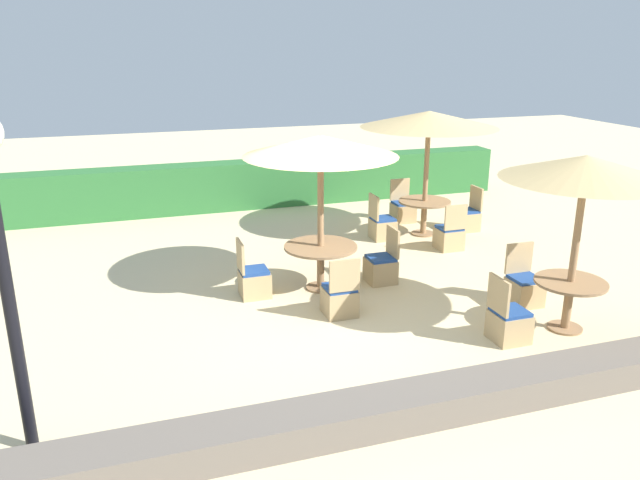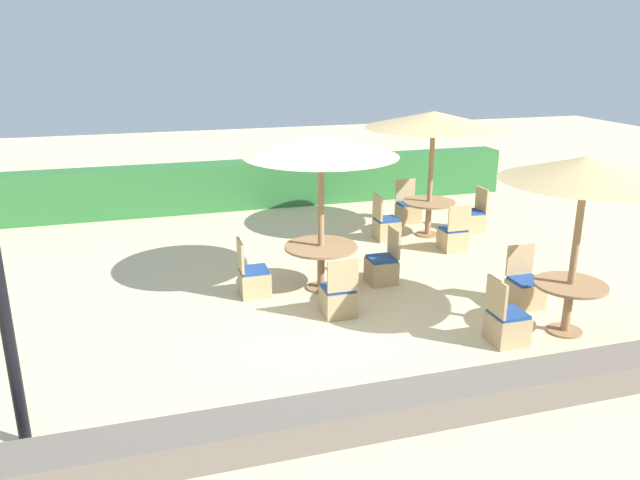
# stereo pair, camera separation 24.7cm
# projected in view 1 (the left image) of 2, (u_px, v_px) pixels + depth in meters

# --- Properties ---
(ground_plane) EXTENTS (40.00, 40.00, 0.00)m
(ground_plane) POSITION_uv_depth(u_px,v_px,m) (332.00, 308.00, 9.47)
(ground_plane) COLOR beige
(hedge_row) EXTENTS (13.00, 0.70, 1.11)m
(hedge_row) POSITION_uv_depth(u_px,v_px,m) (247.00, 184.00, 15.00)
(hedge_row) COLOR #2D6B33
(hedge_row) RESTS_ON ground_plane
(stone_border) EXTENTS (10.00, 0.56, 0.35)m
(stone_border) POSITION_uv_depth(u_px,v_px,m) (425.00, 403.00, 6.68)
(stone_border) COLOR #6B6056
(stone_border) RESTS_ON ground_plane
(parasol_back_right) EXTENTS (2.74, 2.74, 2.55)m
(parasol_back_right) POSITION_uv_depth(u_px,v_px,m) (429.00, 120.00, 12.32)
(parasol_back_right) COLOR #93704C
(parasol_back_right) RESTS_ON ground_plane
(round_table_back_right) EXTENTS (1.07, 1.07, 0.72)m
(round_table_back_right) POSITION_uv_depth(u_px,v_px,m) (424.00, 208.00, 12.87)
(round_table_back_right) COLOR #93704C
(round_table_back_right) RESTS_ON ground_plane
(patio_chair_back_right_west) EXTENTS (0.46, 0.46, 0.93)m
(patio_chair_back_right_west) POSITION_uv_depth(u_px,v_px,m) (382.00, 226.00, 12.67)
(patio_chair_back_right_west) COLOR tan
(patio_chair_back_right_west) RESTS_ON ground_plane
(patio_chair_back_right_east) EXTENTS (0.46, 0.46, 0.93)m
(patio_chair_back_right_east) POSITION_uv_depth(u_px,v_px,m) (467.00, 218.00, 13.25)
(patio_chair_back_right_east) COLOR tan
(patio_chair_back_right_east) RESTS_ON ground_plane
(patio_chair_back_right_south) EXTENTS (0.46, 0.46, 0.93)m
(patio_chair_back_right_south) POSITION_uv_depth(u_px,v_px,m) (449.00, 236.00, 12.05)
(patio_chair_back_right_south) COLOR tan
(patio_chair_back_right_south) RESTS_ON ground_plane
(patio_chair_back_right_north) EXTENTS (0.46, 0.46, 0.93)m
(patio_chair_back_right_north) POSITION_uv_depth(u_px,v_px,m) (403.00, 210.00, 13.89)
(patio_chair_back_right_north) COLOR tan
(patio_chair_back_right_north) RESTS_ON ground_plane
(parasol_front_right) EXTENTS (2.21, 2.21, 2.47)m
(parasol_front_right) POSITION_uv_depth(u_px,v_px,m) (586.00, 169.00, 8.09)
(parasol_front_right) COLOR #93704C
(parasol_front_right) RESTS_ON ground_plane
(round_table_front_right) EXTENTS (0.98, 0.98, 0.72)m
(round_table_front_right) POSITION_uv_depth(u_px,v_px,m) (569.00, 292.00, 8.62)
(round_table_front_right) COLOR #93704C
(round_table_front_right) RESTS_ON ground_plane
(patio_chair_front_right_west) EXTENTS (0.46, 0.46, 0.93)m
(patio_chair_front_right_west) POSITION_uv_depth(u_px,v_px,m) (508.00, 323.00, 8.37)
(patio_chair_front_right_west) COLOR tan
(patio_chair_front_right_west) RESTS_ON ground_plane
(patio_chair_front_right_north) EXTENTS (0.46, 0.46, 0.93)m
(patio_chair_front_right_north) POSITION_uv_depth(u_px,v_px,m) (524.00, 288.00, 9.54)
(patio_chair_front_right_north) COLOR tan
(patio_chair_front_right_north) RESTS_ON ground_plane
(parasol_center) EXTENTS (2.41, 2.41, 2.51)m
(parasol_center) POSITION_uv_depth(u_px,v_px,m) (321.00, 147.00, 9.51)
(parasol_center) COLOR #93704C
(parasol_center) RESTS_ON ground_plane
(round_table_center) EXTENTS (1.18, 1.18, 0.74)m
(round_table_center) POSITION_uv_depth(u_px,v_px,m) (321.00, 254.00, 10.04)
(round_table_center) COLOR #93704C
(round_table_center) RESTS_ON ground_plane
(patio_chair_center_south) EXTENTS (0.46, 0.46, 0.93)m
(patio_chair_center_south) POSITION_uv_depth(u_px,v_px,m) (340.00, 298.00, 9.16)
(patio_chair_center_south) COLOR tan
(patio_chair_center_south) RESTS_ON ground_plane
(patio_chair_center_west) EXTENTS (0.46, 0.46, 0.93)m
(patio_chair_center_west) POSITION_uv_depth(u_px,v_px,m) (253.00, 280.00, 9.84)
(patio_chair_center_west) COLOR tan
(patio_chair_center_west) RESTS_ON ground_plane
(patio_chair_center_east) EXTENTS (0.46, 0.46, 0.93)m
(patio_chair_center_east) POSITION_uv_depth(u_px,v_px,m) (381.00, 267.00, 10.41)
(patio_chair_center_east) COLOR tan
(patio_chair_center_east) RESTS_ON ground_plane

